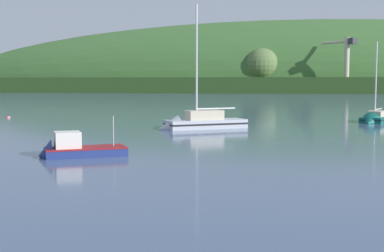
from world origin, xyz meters
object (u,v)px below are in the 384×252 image
object	(u,v)px
sailboat_far_left	(375,121)
mooring_buoy_foreground	(8,118)
fishing_boat_moored	(75,151)
sailboat_midwater_white	(197,126)
dockside_crane	(346,66)

from	to	relation	value
sailboat_far_left	mooring_buoy_foreground	bearing A→B (deg)	-66.13
fishing_boat_moored	mooring_buoy_foreground	world-z (taller)	fishing_boat_moored
fishing_boat_moored	mooring_buoy_foreground	distance (m)	36.69
sailboat_midwater_white	mooring_buoy_foreground	distance (m)	27.55
dockside_crane	sailboat_far_left	world-z (taller)	dockside_crane
sailboat_midwater_white	sailboat_far_left	distance (m)	21.01
fishing_boat_moored	mooring_buoy_foreground	xyz separation A→B (m)	(-22.81, 28.73, -0.30)
sailboat_far_left	fishing_boat_moored	bearing A→B (deg)	-12.89
dockside_crane	sailboat_far_left	xyz separation A→B (m)	(-4.71, -138.00, -9.84)
sailboat_midwater_white	fishing_boat_moored	xyz separation A→B (m)	(-3.18, -19.62, 0.02)
fishing_boat_moored	mooring_buoy_foreground	bearing A→B (deg)	-83.91
sailboat_midwater_white	mooring_buoy_foreground	xyz separation A→B (m)	(-25.99, 9.11, -0.29)
sailboat_midwater_white	mooring_buoy_foreground	bearing A→B (deg)	-54.71
dockside_crane	mooring_buoy_foreground	size ratio (longest dim) A/B	35.55
fishing_boat_moored	mooring_buoy_foreground	size ratio (longest dim) A/B	9.53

